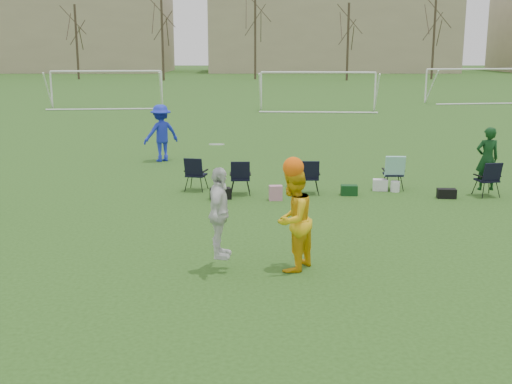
{
  "coord_description": "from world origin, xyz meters",
  "views": [
    {
      "loc": [
        -0.05,
        -9.54,
        4.03
      ],
      "look_at": [
        -0.02,
        2.68,
        1.25
      ],
      "focal_mm": 45.0,
      "sensor_mm": 36.0,
      "label": 1
    }
  ],
  "objects_px": {
    "fielder_blue": "(161,133)",
    "goal_left": "(106,78)",
    "goal_mid": "(318,80)",
    "goal_right": "(474,76)",
    "center_contest": "(268,216)"
  },
  "relations": [
    {
      "from": "goal_left",
      "to": "goal_mid",
      "type": "bearing_deg",
      "value": -13.13
    },
    {
      "from": "center_contest",
      "to": "goal_mid",
      "type": "height_order",
      "value": "goal_mid"
    },
    {
      "from": "fielder_blue",
      "to": "goal_mid",
      "type": "relative_size",
      "value": 0.27
    },
    {
      "from": "fielder_blue",
      "to": "goal_right",
      "type": "height_order",
      "value": "goal_right"
    },
    {
      "from": "goal_left",
      "to": "center_contest",
      "type": "bearing_deg",
      "value": -77.5
    },
    {
      "from": "center_contest",
      "to": "goal_mid",
      "type": "bearing_deg",
      "value": 82.83
    },
    {
      "from": "goal_right",
      "to": "fielder_blue",
      "type": "bearing_deg",
      "value": -136.01
    },
    {
      "from": "goal_left",
      "to": "goal_mid",
      "type": "distance_m",
      "value": 14.14
    },
    {
      "from": "goal_left",
      "to": "goal_right",
      "type": "relative_size",
      "value": 1.01
    },
    {
      "from": "fielder_blue",
      "to": "goal_right",
      "type": "bearing_deg",
      "value": -161.25
    },
    {
      "from": "fielder_blue",
      "to": "goal_left",
      "type": "bearing_deg",
      "value": -105.62
    },
    {
      "from": "goal_mid",
      "to": "goal_left",
      "type": "bearing_deg",
      "value": 175.87
    },
    {
      "from": "goal_left",
      "to": "goal_right",
      "type": "height_order",
      "value": "same"
    },
    {
      "from": "fielder_blue",
      "to": "goal_left",
      "type": "xyz_separation_m",
      "value": [
        -6.61,
        20.81,
        0.91
      ]
    },
    {
      "from": "center_contest",
      "to": "goal_left",
      "type": "relative_size",
      "value": 0.32
    }
  ]
}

